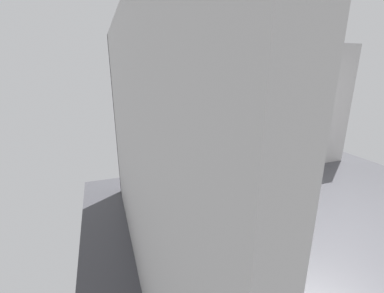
{
  "coord_description": "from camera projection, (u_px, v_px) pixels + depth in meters",
  "views": [
    {
      "loc": [
        -2.67,
        -2.27,
        2.06
      ],
      "look_at": [
        -1.29,
        1.58,
        0.8
      ],
      "focal_mm": 24.31,
      "sensor_mm": 36.0,
      "label": 1
    }
  ],
  "objects": [
    {
      "name": "ground_plane",
      "position": [
        321.0,
        229.0,
        3.52
      ],
      "size": [
        6.12,
        5.15,
        0.1
      ],
      "primitive_type": "cube",
      "color": "#3D3D42",
      "rests_on": "ground"
    },
    {
      "name": "wall_back",
      "position": [
        250.0,
        112.0,
        4.86
      ],
      "size": [
        4.92,
        0.27,
        2.51
      ],
      "color": "#B7B5B2",
      "rests_on": "ground"
    },
    {
      "name": "wall_left",
      "position": [
        136.0,
        159.0,
        2.37
      ],
      "size": [
        0.12,
        3.95,
        2.51
      ],
      "primitive_type": "cube",
      "color": "#B7B5B2",
      "rests_on": "ground"
    },
    {
      "name": "bath_mat",
      "position": [
        173.0,
        210.0,
        3.9
      ],
      "size": [
        0.68,
        0.44,
        0.01
      ],
      "primitive_type": "cube",
      "color": "#474C56",
      "rests_on": "ground"
    },
    {
      "name": "vanity_sink_left",
      "position": [
        163.0,
        173.0,
        4.32
      ],
      "size": [
        0.73,
        0.47,
        0.71
      ],
      "color": "#56331E",
      "rests_on": "ground"
    },
    {
      "name": "tap_on_left_sink",
      "position": [
        160.0,
        147.0,
        4.35
      ],
      "size": [
        0.03,
        0.13,
        0.11
      ],
      "color": "silver",
      "rests_on": "vanity_sink_left"
    },
    {
      "name": "toilet",
      "position": [
        220.0,
        165.0,
        4.65
      ],
      "size": [
        0.48,
        0.62,
        1.0
      ],
      "color": "#56331E",
      "rests_on": "ground"
    },
    {
      "name": "toothbrush_cup",
      "position": [
        143.0,
        149.0,
        4.25
      ],
      "size": [
        0.07,
        0.07,
        0.21
      ],
      "color": "silver",
      "rests_on": "vanity_sink_left"
    },
    {
      "name": "soap_dispenser",
      "position": [
        176.0,
        145.0,
        4.44
      ],
      "size": [
        0.06,
        0.06,
        0.18
      ],
      "color": "gray",
      "rests_on": "vanity_sink_left"
    }
  ]
}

